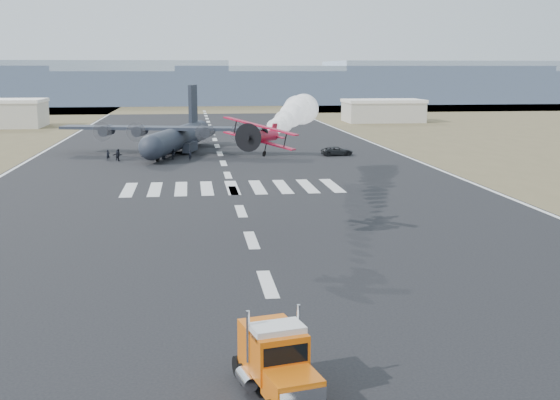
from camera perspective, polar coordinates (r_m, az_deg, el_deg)
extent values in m
plane|color=black|center=(34.83, 1.20, -12.72)|extent=(500.00, 500.00, 0.00)
cube|color=brown|center=(262.04, -6.29, 7.52)|extent=(500.00, 80.00, 0.00)
cube|color=gray|center=(297.84, -19.20, 9.00)|extent=(150.00, 50.00, 17.00)
cube|color=gray|center=(291.76, -6.43, 9.10)|extent=(150.00, 50.00, 13.00)
cube|color=gray|center=(299.93, 6.25, 9.34)|extent=(150.00, 50.00, 15.00)
cube|color=gray|center=(321.31, 17.74, 9.16)|extent=(150.00, 50.00, 17.00)
cube|color=#A7A294|center=(188.92, 8.37, 7.09)|extent=(20.00, 12.00, 5.20)
cube|color=white|center=(188.77, 8.40, 7.97)|extent=(20.50, 12.50, 0.80)
cube|color=black|center=(31.72, -0.73, -14.19)|extent=(2.26, 6.07, 0.22)
cube|color=orange|center=(29.17, 1.04, -14.98)|extent=(2.44, 2.51, 1.15)
cube|color=orange|center=(30.22, -0.06, -12.48)|extent=(2.50, 2.03, 1.94)
cube|color=black|center=(29.45, 0.45, -12.46)|extent=(1.92, 0.53, 0.79)
cube|color=silver|center=(30.07, -0.24, -10.51)|extent=(2.46, 1.86, 0.44)
cube|color=orange|center=(31.70, -1.06, -11.86)|extent=(2.54, 2.21, 2.29)
cylinder|color=black|center=(32.05, -2.93, -13.94)|extent=(0.56, 1.02, 0.97)
cylinder|color=black|center=(32.64, 0.58, -13.45)|extent=(0.56, 1.02, 0.97)
cylinder|color=black|center=(32.82, -3.39, -13.33)|extent=(0.56, 1.02, 0.97)
cylinder|color=black|center=(33.40, 0.03, -12.87)|extent=(0.56, 1.02, 0.97)
cylinder|color=#AE0B32|center=(57.66, -1.47, 5.20)|extent=(2.17, 5.19, 0.92)
sphere|color=black|center=(57.82, -1.44, 5.58)|extent=(0.72, 0.72, 0.72)
cylinder|color=black|center=(55.24, -1.85, 4.96)|extent=(1.15, 0.85, 1.02)
cylinder|color=black|center=(54.88, -1.91, 4.93)|extent=(2.19, 0.59, 2.25)
cube|color=#AE0B32|center=(57.29, -1.53, 4.81)|extent=(6.10, 2.50, 1.37)
cube|color=#AE0B32|center=(56.87, -1.58, 6.01)|extent=(6.30, 2.55, 1.41)
cube|color=#AE0B32|center=(59.93, -1.14, 5.90)|extent=(0.33, 0.92, 1.02)
cube|color=#AE0B32|center=(59.98, -1.13, 5.41)|extent=(2.16, 1.21, 0.08)
cylinder|color=black|center=(57.11, -2.40, 3.90)|extent=(0.23, 0.47, 0.45)
cylinder|color=black|center=(56.86, -0.77, 3.88)|extent=(0.23, 0.47, 0.45)
sphere|color=white|center=(60.18, -1.11, 5.43)|extent=(0.72, 0.72, 0.72)
sphere|color=white|center=(62.60, -0.78, 5.66)|extent=(0.95, 0.95, 0.95)
sphere|color=white|center=(65.03, -0.48, 5.87)|extent=(1.19, 1.19, 1.19)
sphere|color=white|center=(67.46, -0.20, 6.07)|extent=(1.42, 1.42, 1.42)
sphere|color=white|center=(69.89, 0.06, 6.25)|extent=(1.65, 1.65, 1.65)
sphere|color=white|center=(72.32, 0.30, 6.42)|extent=(1.89, 1.89, 1.89)
sphere|color=white|center=(74.75, 0.53, 6.58)|extent=(2.12, 2.12, 2.12)
sphere|color=white|center=(77.19, 0.74, 6.73)|extent=(2.36, 2.36, 2.36)
sphere|color=white|center=(79.62, 0.94, 6.87)|extent=(2.59, 2.59, 2.59)
sphere|color=white|center=(82.06, 1.12, 7.00)|extent=(2.83, 2.83, 2.83)
sphere|color=white|center=(84.50, 1.30, 7.13)|extent=(3.06, 3.06, 3.06)
sphere|color=white|center=(86.94, 1.47, 7.25)|extent=(3.29, 3.29, 3.29)
sphere|color=white|center=(89.39, 1.63, 7.36)|extent=(3.53, 3.53, 3.53)
sphere|color=white|center=(91.83, 1.78, 7.46)|extent=(3.76, 3.76, 3.76)
sphere|color=white|center=(94.27, 1.92, 7.56)|extent=(4.00, 4.00, 4.00)
cylinder|color=#222A34|center=(117.38, -8.43, 4.95)|extent=(10.47, 26.65, 3.79)
sphere|color=#222A34|center=(104.75, -10.42, 4.22)|extent=(3.79, 3.79, 3.79)
cone|color=#222A34|center=(130.15, -6.83, 5.54)|extent=(5.13, 6.47, 3.79)
cube|color=#222A34|center=(116.32, -8.58, 5.79)|extent=(37.70, 13.57, 0.47)
cylinder|color=#222A34|center=(119.56, -13.92, 5.50)|extent=(2.57, 3.92, 1.71)
cylinder|color=#3F3F44|center=(117.81, -14.25, 5.41)|extent=(3.13, 0.87, 3.23)
cylinder|color=#222A34|center=(117.61, -11.32, 5.52)|extent=(2.57, 3.92, 1.71)
cylinder|color=#3F3F44|center=(115.82, -11.62, 5.44)|extent=(3.13, 0.87, 3.23)
cylinder|color=#222A34|center=(114.45, -5.89, 5.54)|extent=(2.57, 3.92, 1.71)
cylinder|color=#3F3F44|center=(112.61, -6.12, 5.45)|extent=(3.13, 0.87, 3.23)
cylinder|color=#222A34|center=(113.27, -3.08, 5.52)|extent=(2.57, 3.92, 1.71)
cylinder|color=#3F3F44|center=(111.41, -3.26, 5.44)|extent=(3.13, 0.87, 3.23)
cube|color=#222A34|center=(127.99, -7.09, 7.58)|extent=(1.64, 4.27, 7.59)
cube|color=#222A34|center=(128.71, -6.99, 5.82)|extent=(13.57, 6.15, 0.33)
cube|color=#222A34|center=(119.02, -9.26, 4.32)|extent=(2.56, 5.79, 1.52)
cylinder|color=black|center=(119.08, -9.25, 4.07)|extent=(0.73, 1.13, 1.04)
cube|color=#222A34|center=(117.89, -7.31, 4.31)|extent=(2.56, 5.79, 1.52)
cylinder|color=black|center=(117.95, -7.30, 4.06)|extent=(0.73, 1.13, 1.04)
cylinder|color=black|center=(107.68, -9.92, 3.31)|extent=(0.59, 0.92, 0.85)
imported|color=black|center=(114.14, 4.66, 3.99)|extent=(5.30, 2.80, 1.42)
imported|color=black|center=(108.38, -7.32, 3.62)|extent=(0.74, 0.74, 1.57)
imported|color=black|center=(113.83, -11.07, 3.87)|extent=(0.96, 0.90, 1.69)
imported|color=black|center=(113.47, -9.24, 3.92)|extent=(0.59, 1.14, 1.71)
imported|color=black|center=(109.40, -13.00, 3.58)|extent=(0.61, 1.11, 1.85)
imported|color=black|center=(110.38, -9.44, 3.76)|extent=(0.99, 1.04, 1.83)
imported|color=black|center=(110.21, -13.07, 3.55)|extent=(1.47, 0.48, 1.58)
imported|color=black|center=(110.65, -13.80, 3.57)|extent=(0.78, 0.76, 1.64)
imported|color=black|center=(110.04, -8.64, 3.71)|extent=(0.52, 0.81, 1.63)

